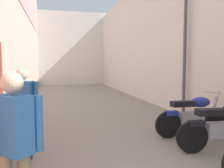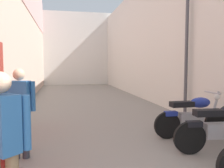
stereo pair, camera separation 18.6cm
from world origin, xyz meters
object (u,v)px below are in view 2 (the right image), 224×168
(motorcycle_fourth, at_px, (193,115))
(pedestrian_by_doorway, at_px, (2,142))
(motorcycle_third, at_px, (223,126))
(pedestrian_mid_alley, at_px, (20,107))
(street_lamp, at_px, (184,34))

(motorcycle_fourth, height_order, pedestrian_by_doorway, pedestrian_by_doorway)
(motorcycle_third, distance_m, pedestrian_by_doorway, 3.78)
(pedestrian_by_doorway, bearing_deg, pedestrian_mid_alley, 94.95)
(motorcycle_fourth, bearing_deg, street_lamp, 68.71)
(pedestrian_mid_alley, bearing_deg, street_lamp, 28.16)
(street_lamp, bearing_deg, pedestrian_mid_alley, -151.84)
(motorcycle_third, bearing_deg, motorcycle_fourth, 90.00)
(motorcycle_third, height_order, street_lamp, street_lamp)
(motorcycle_fourth, relative_size, pedestrian_by_doorway, 1.18)
(motorcycle_fourth, height_order, pedestrian_mid_alley, pedestrian_mid_alley)
(motorcycle_third, xyz_separation_m, pedestrian_mid_alley, (-3.62, 0.48, 0.42))
(pedestrian_by_doorway, bearing_deg, motorcycle_fourth, 35.88)
(motorcycle_third, bearing_deg, street_lamp, 76.05)
(motorcycle_third, bearing_deg, pedestrian_mid_alley, 172.39)
(pedestrian_mid_alley, distance_m, street_lamp, 5.16)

